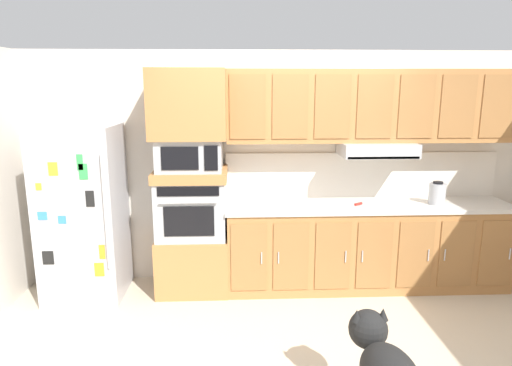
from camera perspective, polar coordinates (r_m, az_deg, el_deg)
The scene contains 14 objects.
ground_plane at distance 4.36m, azimuth 4.46°, elevation -17.13°, with size 9.60×9.60×0.00m, color beige.
back_kitchen_wall at distance 4.98m, azimuth 3.17°, elevation 2.00°, with size 6.20×0.12×2.50m, color beige.
refrigerator at distance 4.88m, azimuth -21.08°, elevation -3.51°, with size 0.76×0.73×1.76m.
oven_base_cabinet at distance 4.90m, azimuth -7.94°, elevation -9.87°, with size 0.74×0.62×0.60m, color #A8703D.
built_in_oven at distance 4.70m, azimuth -8.16°, elevation -3.09°, with size 0.70×0.62×0.60m.
appliance_mid_shelf at distance 4.63m, azimuth -8.29°, elevation 1.09°, with size 0.74×0.62×0.10m, color #A8703D.
microwave at distance 4.59m, azimuth -8.37°, elevation 3.66°, with size 0.64×0.54×0.32m.
appliance_upper_cabinet at distance 4.54m, azimuth -8.57°, elevation 9.91°, with size 0.74×0.62×0.68m, color #A8703D.
lower_cabinet_run at distance 5.02m, azimuth 13.78°, elevation -7.86°, with size 2.96×0.63×0.88m.
countertop_slab at distance 4.88m, azimuth 14.04°, elevation -2.77°, with size 3.00×0.64×0.04m, color beige.
backsplash_panel at distance 5.09m, azimuth 13.29°, elevation 1.00°, with size 3.00×0.02×0.50m, color silver.
upper_cabinet_with_hood at distance 4.85m, azimuth 14.31°, elevation 9.13°, with size 2.96×0.48×0.88m.
screwdriver at distance 4.78m, azimuth 12.95°, elevation -2.62°, with size 0.16×0.17×0.03m.
electric_kettle at distance 5.06m, azimuth 22.01°, elevation -1.24°, with size 0.17×0.17×0.24m.
Camera 1 is at (-0.49, -3.77, 2.14)m, focal length 31.50 mm.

